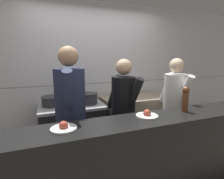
# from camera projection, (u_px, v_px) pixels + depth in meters

# --- Properties ---
(wall_back_tiled) EXTENTS (8.00, 0.06, 2.60)m
(wall_back_tiled) POSITION_uv_depth(u_px,v_px,m) (96.00, 75.00, 3.26)
(wall_back_tiled) COLOR silver
(wall_back_tiled) RESTS_ON ground_plane
(oven_range) EXTENTS (1.01, 0.71, 0.89)m
(oven_range) POSITION_uv_depth(u_px,v_px,m) (73.00, 130.00, 2.87)
(oven_range) COLOR #232326
(oven_range) RESTS_ON ground_plane
(prep_counter) EXTENTS (1.26, 0.65, 0.92)m
(prep_counter) POSITION_uv_depth(u_px,v_px,m) (136.00, 121.00, 3.28)
(prep_counter) COLOR gray
(prep_counter) RESTS_ON ground_plane
(pass_counter) EXTENTS (3.14, 0.45, 0.99)m
(pass_counter) POSITION_uv_depth(u_px,v_px,m) (150.00, 160.00, 1.95)
(pass_counter) COLOR black
(pass_counter) RESTS_ON ground_plane
(stock_pot) EXTENTS (0.33, 0.33, 0.15)m
(stock_pot) POSITION_uv_depth(u_px,v_px,m) (52.00, 101.00, 2.70)
(stock_pot) COLOR #2D2D33
(stock_pot) RESTS_ON oven_range
(sauce_pot) EXTENTS (0.31, 0.31, 0.17)m
(sauce_pot) POSITION_uv_depth(u_px,v_px,m) (88.00, 98.00, 2.82)
(sauce_pot) COLOR #2D2D33
(sauce_pot) RESTS_ON oven_range
(plated_dish_main) EXTENTS (0.23, 0.23, 0.08)m
(plated_dish_main) POSITION_uv_depth(u_px,v_px,m) (64.00, 127.00, 1.55)
(plated_dish_main) COLOR white
(plated_dish_main) RESTS_ON pass_counter
(plated_dish_appetiser) EXTENTS (0.24, 0.24, 0.08)m
(plated_dish_appetiser) POSITION_uv_depth(u_px,v_px,m) (147.00, 115.00, 1.89)
(plated_dish_appetiser) COLOR white
(plated_dish_appetiser) RESTS_ON pass_counter
(pepper_mill) EXTENTS (0.08, 0.08, 0.30)m
(pepper_mill) POSITION_uv_depth(u_px,v_px,m) (185.00, 98.00, 2.06)
(pepper_mill) COLOR brown
(pepper_mill) RESTS_ON pass_counter
(chef_head_cook) EXTENTS (0.42, 0.77, 1.76)m
(chef_head_cook) POSITION_uv_depth(u_px,v_px,m) (71.00, 112.00, 2.10)
(chef_head_cook) COLOR black
(chef_head_cook) RESTS_ON ground_plane
(chef_sous) EXTENTS (0.41, 0.70, 1.61)m
(chef_sous) POSITION_uv_depth(u_px,v_px,m) (123.00, 111.00, 2.41)
(chef_sous) COLOR black
(chef_sous) RESTS_ON ground_plane
(chef_line) EXTENTS (0.33, 0.70, 1.61)m
(chef_line) POSITION_uv_depth(u_px,v_px,m) (174.00, 105.00, 2.69)
(chef_line) COLOR black
(chef_line) RESTS_ON ground_plane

